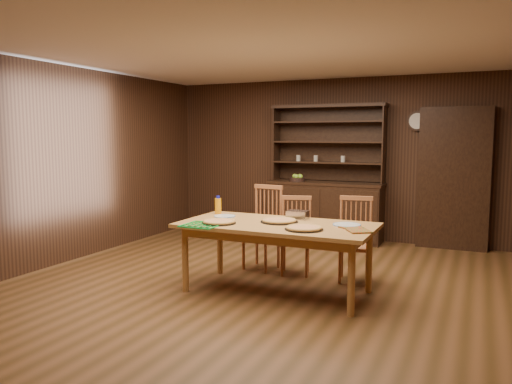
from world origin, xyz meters
The scene contains 20 objects.
floor centered at (0.00, 0.00, 0.00)m, with size 6.00×6.00×0.00m, color brown.
room_shell centered at (0.00, 0.00, 1.58)m, with size 6.00×6.00×6.00m.
china_hutch centered at (0.00, 2.75, 0.60)m, with size 1.84×0.52×2.17m.
doorway centered at (1.90, 2.90, 1.05)m, with size 1.00×0.18×2.10m, color black.
wall_clock centered at (1.35, 2.96, 1.90)m, with size 0.30×0.05×0.30m.
dining_table centered at (0.31, -0.11, 0.68)m, with size 2.06×1.03×0.75m.
chair_left centered at (-0.22, 0.76, 0.56)m, with size 0.49×0.47×1.05m.
chair_center centered at (0.23, 0.70, 0.50)m, with size 0.47×0.46×0.94m.
chair_right centered at (0.97, 0.68, 0.52)m, with size 0.46×0.45×0.98m.
pizza_left centered at (-0.26, -0.37, 0.77)m, with size 0.36×0.36×0.04m.
pizza_right centered at (0.69, -0.34, 0.77)m, with size 0.38×0.38×0.04m.
pizza_center centered at (0.30, -0.03, 0.77)m, with size 0.41×0.41×0.04m.
cooling_rack centered at (-0.36, -0.55, 0.76)m, with size 0.36×0.36×0.02m, color green, non-canonical shape.
plate_left centered at (-0.40, 0.03, 0.76)m, with size 0.25×0.25×0.02m.
plate_right centered at (1.02, 0.07, 0.76)m, with size 0.29×0.29×0.02m.
foil_dish centered at (0.41, 0.26, 0.80)m, with size 0.23×0.17×0.09m, color silver.
juice_bottle centered at (-0.59, 0.23, 0.85)m, with size 0.08×0.08×0.21m.
pot_holder_a centered at (1.21, -0.22, 0.76)m, with size 0.21×0.21×0.02m, color #B32014.
pot_holder_b centered at (1.09, -0.06, 0.76)m, with size 0.19×0.19×0.01m, color #B32014.
fruit_bowl centered at (-0.46, 2.69, 0.99)m, with size 0.25×0.25×0.12m.
Camera 1 is at (2.27, -4.98, 1.68)m, focal length 35.00 mm.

